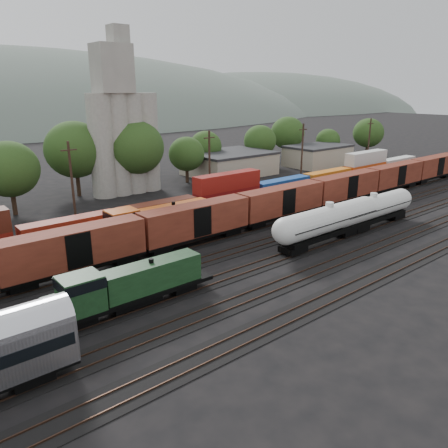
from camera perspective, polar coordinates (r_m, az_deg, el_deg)
ground at (r=53.39m, az=2.39°, el=-3.32°), size 600.00×600.00×0.00m
tracks at (r=53.37m, az=2.39°, el=-3.27°), size 180.00×33.20×0.20m
green_locomotive at (r=39.17m, az=-12.86°, el=-7.95°), size 15.67×2.77×4.15m
tank_car_a at (r=56.33m, az=13.49°, el=0.47°), size 18.98×3.40×4.97m
tank_car_b at (r=64.24m, az=18.82°, el=1.93°), size 17.87×3.20×4.68m
orange_locomotive at (r=56.76m, az=-9.12°, el=0.44°), size 17.71×2.95×4.43m
boxcar_string at (r=69.67m, az=11.89°, el=3.94°), size 184.40×2.90×4.20m
container_wall at (r=64.15m, az=-6.48°, el=2.25°), size 160.00×2.60×5.80m
grain_silo at (r=82.17m, az=-13.02°, el=11.63°), size 13.40×5.00×29.00m
industrial_sheds at (r=84.30m, az=-10.36°, el=5.94°), size 119.38×17.26×5.10m
tree_band at (r=82.38m, az=-16.44°, el=8.50°), size 161.72×19.59×13.39m
utility_poles at (r=69.08m, az=-9.87°, el=6.57°), size 122.20×0.36×12.00m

